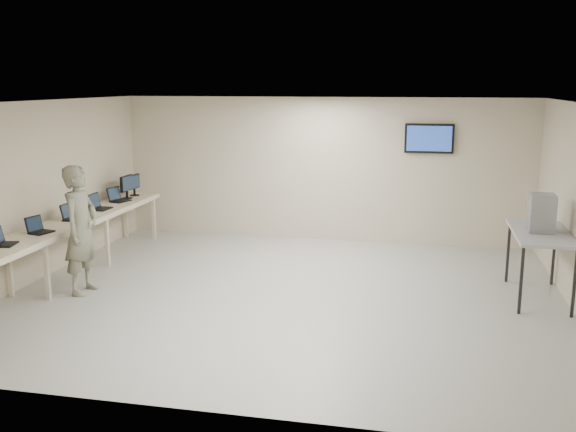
# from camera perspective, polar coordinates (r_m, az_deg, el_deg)

# --- Properties ---
(room) EXTENTS (8.01, 7.01, 2.81)m
(room) POSITION_cam_1_polar(r_m,az_deg,el_deg) (9.21, 0.02, 1.40)
(room) COLOR beige
(room) RESTS_ON ground
(workbench) EXTENTS (0.76, 6.00, 0.90)m
(workbench) POSITION_cam_1_polar(r_m,az_deg,el_deg) (10.63, -19.52, -1.10)
(workbench) COLOR beige
(workbench) RESTS_ON ground
(laptop_1) EXTENTS (0.32, 0.36, 0.25)m
(laptop_1) POSITION_cam_1_polar(r_m,az_deg,el_deg) (9.56, -24.03, -1.99)
(laptop_1) COLOR black
(laptop_1) RESTS_ON workbench
(laptop_2) EXTENTS (0.33, 0.36, 0.25)m
(laptop_2) POSITION_cam_1_polar(r_m,az_deg,el_deg) (10.12, -21.32, -1.05)
(laptop_2) COLOR black
(laptop_2) RESTS_ON workbench
(laptop_3) EXTENTS (0.28, 0.34, 0.26)m
(laptop_3) POSITION_cam_1_polar(r_m,az_deg,el_deg) (10.92, -18.77, 0.04)
(laptop_3) COLOR black
(laptop_3) RESTS_ON workbench
(laptop_4) EXTENTS (0.30, 0.36, 0.28)m
(laptop_4) POSITION_cam_1_polar(r_m,az_deg,el_deg) (11.65, -16.50, 0.92)
(laptop_4) COLOR black
(laptop_4) RESTS_ON workbench
(laptop_5) EXTENTS (0.37, 0.40, 0.27)m
(laptop_5) POSITION_cam_1_polar(r_m,az_deg,el_deg) (12.33, -14.91, 1.57)
(laptop_5) COLOR black
(laptop_5) RESTS_ON workbench
(monitor_near) EXTENTS (0.20, 0.45, 0.44)m
(monitor_near) POSITION_cam_1_polar(r_m,az_deg,el_deg) (12.59, -14.15, 2.72)
(monitor_near) COLOR black
(monitor_near) RESTS_ON workbench
(monitor_far) EXTENTS (0.18, 0.42, 0.41)m
(monitor_far) POSITION_cam_1_polar(r_m,az_deg,el_deg) (12.88, -13.52, 2.87)
(monitor_far) COLOR black
(monitor_far) RESTS_ON workbench
(soldier) EXTENTS (0.47, 0.70, 1.91)m
(soldier) POSITION_cam_1_polar(r_m,az_deg,el_deg) (9.88, -17.91, -1.18)
(soldier) COLOR #5C6148
(soldier) RESTS_ON ground
(side_table) EXTENTS (0.77, 1.65, 0.99)m
(side_table) POSITION_cam_1_polar(r_m,az_deg,el_deg) (9.82, 21.57, -1.72)
(side_table) COLOR #989898
(side_table) RESTS_ON ground
(storage_bins) EXTENTS (0.34, 0.38, 0.54)m
(storage_bins) POSITION_cam_1_polar(r_m,az_deg,el_deg) (9.75, 21.61, 0.24)
(storage_bins) COLOR gray
(storage_bins) RESTS_ON side_table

